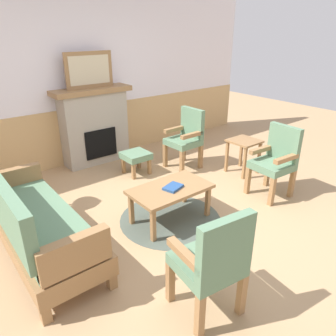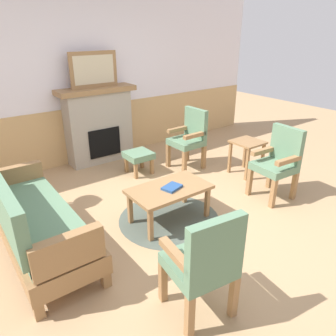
{
  "view_description": "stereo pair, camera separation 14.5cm",
  "coord_description": "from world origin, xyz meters",
  "px_view_note": "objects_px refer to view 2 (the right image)",
  "views": [
    {
      "loc": [
        -2.31,
        -2.54,
        2.18
      ],
      "look_at": [
        0.0,
        0.35,
        0.55
      ],
      "focal_mm": 34.28,
      "sensor_mm": 36.0,
      "label": 1
    },
    {
      "loc": [
        -2.2,
        -2.63,
        2.18
      ],
      "look_at": [
        0.0,
        0.35,
        0.55
      ],
      "focal_mm": 34.28,
      "sensor_mm": 36.0,
      "label": 2
    }
  ],
  "objects_px": {
    "fireplace": "(99,125)",
    "armchair_front_left": "(204,261)",
    "armchair_near_fireplace": "(190,136)",
    "side_table": "(247,148)",
    "framed_picture": "(94,70)",
    "book_on_table": "(172,187)",
    "armchair_by_window_left": "(278,160)",
    "footstool": "(139,157)",
    "couch": "(34,220)",
    "coffee_table": "(169,192)"
  },
  "relations": [
    {
      "from": "fireplace",
      "to": "armchair_front_left",
      "type": "height_order",
      "value": "fireplace"
    },
    {
      "from": "armchair_near_fireplace",
      "to": "armchair_front_left",
      "type": "bearing_deg",
      "value": -127.85
    },
    {
      "from": "book_on_table",
      "to": "armchair_front_left",
      "type": "distance_m",
      "value": 1.42
    },
    {
      "from": "couch",
      "to": "coffee_table",
      "type": "relative_size",
      "value": 1.88
    },
    {
      "from": "fireplace",
      "to": "framed_picture",
      "type": "height_order",
      "value": "framed_picture"
    },
    {
      "from": "armchair_near_fireplace",
      "to": "armchair_by_window_left",
      "type": "bearing_deg",
      "value": -78.67
    },
    {
      "from": "coffee_table",
      "to": "armchair_front_left",
      "type": "bearing_deg",
      "value": -115.95
    },
    {
      "from": "armchair_by_window_left",
      "to": "couch",
      "type": "bearing_deg",
      "value": 167.52
    },
    {
      "from": "footstool",
      "to": "armchair_front_left",
      "type": "xyz_separation_m",
      "value": [
        -1.06,
        -2.7,
        0.25
      ]
    },
    {
      "from": "coffee_table",
      "to": "framed_picture",
      "type": "bearing_deg",
      "value": 85.46
    },
    {
      "from": "book_on_table",
      "to": "coffee_table",
      "type": "bearing_deg",
      "value": 107.4
    },
    {
      "from": "armchair_front_left",
      "to": "book_on_table",
      "type": "bearing_deg",
      "value": 63.0
    },
    {
      "from": "couch",
      "to": "coffee_table",
      "type": "distance_m",
      "value": 1.51
    },
    {
      "from": "framed_picture",
      "to": "side_table",
      "type": "distance_m",
      "value": 2.74
    },
    {
      "from": "armchair_by_window_left",
      "to": "book_on_table",
      "type": "bearing_deg",
      "value": 167.56
    },
    {
      "from": "footstool",
      "to": "armchair_by_window_left",
      "type": "height_order",
      "value": "armchair_by_window_left"
    },
    {
      "from": "fireplace",
      "to": "armchair_by_window_left",
      "type": "relative_size",
      "value": 1.33
    },
    {
      "from": "book_on_table",
      "to": "side_table",
      "type": "height_order",
      "value": "side_table"
    },
    {
      "from": "book_on_table",
      "to": "armchair_by_window_left",
      "type": "height_order",
      "value": "armchair_by_window_left"
    },
    {
      "from": "framed_picture",
      "to": "armchair_near_fireplace",
      "type": "xyz_separation_m",
      "value": [
        1.07,
        -1.14,
        -1.02
      ]
    },
    {
      "from": "framed_picture",
      "to": "footstool",
      "type": "bearing_deg",
      "value": -74.03
    },
    {
      "from": "footstool",
      "to": "armchair_near_fireplace",
      "type": "xyz_separation_m",
      "value": [
        0.83,
        -0.27,
        0.25
      ]
    },
    {
      "from": "couch",
      "to": "armchair_front_left",
      "type": "bearing_deg",
      "value": -62.01
    },
    {
      "from": "armchair_near_fireplace",
      "to": "side_table",
      "type": "bearing_deg",
      "value": -54.19
    },
    {
      "from": "armchair_by_window_left",
      "to": "armchair_front_left",
      "type": "height_order",
      "value": "same"
    },
    {
      "from": "framed_picture",
      "to": "book_on_table",
      "type": "bearing_deg",
      "value": -94.19
    },
    {
      "from": "framed_picture",
      "to": "couch",
      "type": "relative_size",
      "value": 0.44
    },
    {
      "from": "fireplace",
      "to": "armchair_front_left",
      "type": "xyz_separation_m",
      "value": [
        -0.81,
        -3.57,
        -0.11
      ]
    },
    {
      "from": "footstool",
      "to": "armchair_by_window_left",
      "type": "bearing_deg",
      "value": -57.62
    },
    {
      "from": "armchair_by_window_left",
      "to": "armchair_front_left",
      "type": "relative_size",
      "value": 1.0
    },
    {
      "from": "book_on_table",
      "to": "armchair_near_fireplace",
      "type": "height_order",
      "value": "armchair_near_fireplace"
    },
    {
      "from": "framed_picture",
      "to": "book_on_table",
      "type": "relative_size",
      "value": 3.54
    },
    {
      "from": "armchair_near_fireplace",
      "to": "fireplace",
      "type": "bearing_deg",
      "value": 133.28
    },
    {
      "from": "armchair_by_window_left",
      "to": "armchair_near_fireplace",
      "type": "bearing_deg",
      "value": 101.33
    },
    {
      "from": "couch",
      "to": "armchair_by_window_left",
      "type": "relative_size",
      "value": 1.84
    },
    {
      "from": "fireplace",
      "to": "couch",
      "type": "xyz_separation_m",
      "value": [
        -1.66,
        -1.97,
        -0.26
      ]
    },
    {
      "from": "couch",
      "to": "footstool",
      "type": "bearing_deg",
      "value": 30.11
    },
    {
      "from": "book_on_table",
      "to": "footstool",
      "type": "relative_size",
      "value": 0.56
    },
    {
      "from": "couch",
      "to": "coffee_table",
      "type": "height_order",
      "value": "couch"
    },
    {
      "from": "armchair_by_window_left",
      "to": "footstool",
      "type": "bearing_deg",
      "value": 122.38
    },
    {
      "from": "fireplace",
      "to": "armchair_near_fireplace",
      "type": "height_order",
      "value": "fireplace"
    },
    {
      "from": "footstool",
      "to": "couch",
      "type": "bearing_deg",
      "value": -149.89
    },
    {
      "from": "armchair_near_fireplace",
      "to": "armchair_by_window_left",
      "type": "height_order",
      "value": "same"
    },
    {
      "from": "couch",
      "to": "armchair_near_fireplace",
      "type": "height_order",
      "value": "same"
    },
    {
      "from": "footstool",
      "to": "armchair_near_fireplace",
      "type": "height_order",
      "value": "armchair_near_fireplace"
    },
    {
      "from": "book_on_table",
      "to": "armchair_front_left",
      "type": "height_order",
      "value": "armchair_front_left"
    },
    {
      "from": "fireplace",
      "to": "book_on_table",
      "type": "relative_size",
      "value": 5.75
    },
    {
      "from": "couch",
      "to": "side_table",
      "type": "height_order",
      "value": "couch"
    },
    {
      "from": "armchair_near_fireplace",
      "to": "side_table",
      "type": "height_order",
      "value": "armchair_near_fireplace"
    },
    {
      "from": "fireplace",
      "to": "book_on_table",
      "type": "xyz_separation_m",
      "value": [
        -0.17,
        -2.3,
        -0.2
      ]
    }
  ]
}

